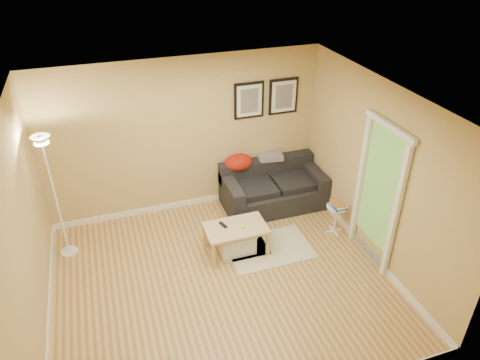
{
  "coord_description": "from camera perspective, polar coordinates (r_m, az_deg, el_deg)",
  "views": [
    {
      "loc": [
        -1.21,
        -4.4,
        4.37
      ],
      "look_at": [
        0.55,
        0.85,
        1.05
      ],
      "focal_mm": 33.27,
      "sensor_mm": 36.0,
      "label": 1
    }
  ],
  "objects": [
    {
      "name": "book_stack",
      "position": [
        7.01,
        12.45,
        -3.08
      ],
      "size": [
        0.24,
        0.29,
        0.08
      ],
      "primitive_type": null,
      "rotation": [
        0.0,
        0.0,
        0.23
      ],
      "color": "navy",
      "rests_on": "side_table"
    },
    {
      "name": "tape_roll",
      "position": [
        6.49,
        0.38,
        -6.04
      ],
      "size": [
        0.07,
        0.07,
        0.03
      ],
      "primitive_type": "cylinder",
      "color": "yellow",
      "rests_on": "coffee_table"
    },
    {
      "name": "framed_print_right",
      "position": [
        7.45,
        5.58,
        10.65
      ],
      "size": [
        0.5,
        0.04,
        0.6
      ],
      "primitive_type": null,
      "color": "black",
      "rests_on": "wall_back"
    },
    {
      "name": "baseboard_back",
      "position": [
        7.8,
        -6.52,
        -2.88
      ],
      "size": [
        4.5,
        0.02,
        0.1
      ],
      "primitive_type": "cube",
      "color": "white",
      "rests_on": "ground"
    },
    {
      "name": "wall_back",
      "position": [
        7.2,
        -7.12,
        5.46
      ],
      "size": [
        4.5,
        0.0,
        4.5
      ],
      "primitive_type": "plane",
      "rotation": [
        1.57,
        0.0,
        0.0
      ],
      "color": "tan",
      "rests_on": "ground"
    },
    {
      "name": "baseboard_left",
      "position": [
        6.25,
        -23.29,
        -16.07
      ],
      "size": [
        0.02,
        4.0,
        0.1
      ],
      "primitive_type": "cube",
      "color": "white",
      "rests_on": "ground"
    },
    {
      "name": "side_table",
      "position": [
        7.18,
        12.11,
        -4.92
      ],
      "size": [
        0.32,
        0.32,
        0.49
      ],
      "primitive_type": null,
      "color": "white",
      "rests_on": "ground"
    },
    {
      "name": "floor_lamp",
      "position": [
        6.72,
        -22.46,
        -2.6
      ],
      "size": [
        0.25,
        0.25,
        1.93
      ],
      "primitive_type": null,
      "color": "white",
      "rests_on": "ground"
    },
    {
      "name": "wall_right",
      "position": [
        6.38,
        17.15,
        0.71
      ],
      "size": [
        0.0,
        4.0,
        4.0
      ],
      "primitive_type": "plane",
      "rotation": [
        1.57,
        0.0,
        -1.57
      ],
      "color": "tan",
      "rests_on": "ground"
    },
    {
      "name": "plaid_throw",
      "position": [
        7.69,
        3.88,
        3.05
      ],
      "size": [
        0.45,
        0.32,
        0.1
      ],
      "primitive_type": null,
      "rotation": [
        0.0,
        0.0,
        -0.14
      ],
      "color": "tan",
      "rests_on": "sofa"
    },
    {
      "name": "doorway",
      "position": [
        6.39,
        17.14,
        -2.14
      ],
      "size": [
        0.12,
        1.01,
        2.13
      ],
      "primitive_type": null,
      "color": "white",
      "rests_on": "ground"
    },
    {
      "name": "green_runner",
      "position": [
        6.83,
        0.55,
        -8.76
      ],
      "size": [
        0.7,
        0.5,
        0.01
      ],
      "primitive_type": "cube",
      "color": "#668C4C",
      "rests_on": "ground"
    },
    {
      "name": "storage_bin",
      "position": [
        6.69,
        -0.5,
        -7.94
      ],
      "size": [
        0.54,
        0.39,
        0.33
      ],
      "primitive_type": null,
      "color": "white",
      "rests_on": "ground"
    },
    {
      "name": "sofa",
      "position": [
        7.6,
        4.3,
        -0.84
      ],
      "size": [
        1.7,
        0.9,
        0.75
      ],
      "primitive_type": null,
      "color": "black",
      "rests_on": "ground"
    },
    {
      "name": "remote_control",
      "position": [
        6.54,
        -2.17,
        -5.78
      ],
      "size": [
        0.1,
        0.17,
        0.02
      ],
      "primitive_type": "cube",
      "rotation": [
        0.0,
        0.0,
        0.33
      ],
      "color": "black",
      "rests_on": "coffee_table"
    },
    {
      "name": "floor",
      "position": [
        6.31,
        -2.33,
        -12.86
      ],
      "size": [
        4.5,
        4.5,
        0.0
      ],
      "primitive_type": "plane",
      "color": "tan",
      "rests_on": "ground"
    },
    {
      "name": "red_throw",
      "position": [
        7.5,
        -0.19,
        2.27
      ],
      "size": [
        0.48,
        0.36,
        0.28
      ],
      "primitive_type": null,
      "color": "#A9280F",
      "rests_on": "sofa"
    },
    {
      "name": "ceiling",
      "position": [
        4.89,
        -2.98,
        9.71
      ],
      "size": [
        4.5,
        4.5,
        0.0
      ],
      "primitive_type": "plane",
      "rotation": [
        3.14,
        0.0,
        0.0
      ],
      "color": "white",
      "rests_on": "wall_back"
    },
    {
      "name": "coffee_table",
      "position": [
        6.65,
        -0.53,
        -7.58
      ],
      "size": [
        1.03,
        0.81,
        0.45
      ],
      "primitive_type": null,
      "rotation": [
        0.0,
        0.0,
        -0.32
      ],
      "color": "tan",
      "rests_on": "ground"
    },
    {
      "name": "wall_front",
      "position": [
        4.08,
        5.73,
        -18.08
      ],
      "size": [
        4.5,
        0.0,
        4.5
      ],
      "primitive_type": "plane",
      "rotation": [
        -1.57,
        0.0,
        0.0
      ],
      "color": "tan",
      "rests_on": "ground"
    },
    {
      "name": "area_rug",
      "position": [
        6.84,
        3.77,
        -8.73
      ],
      "size": [
        1.25,
        0.85,
        0.01
      ],
      "primitive_type": "cube",
      "color": "beige",
      "rests_on": "ground"
    },
    {
      "name": "wall_left",
      "position": [
        5.46,
        -26.08,
        -6.93
      ],
      "size": [
        0.0,
        4.0,
        4.0
      ],
      "primitive_type": "plane",
      "rotation": [
        1.57,
        0.0,
        1.57
      ],
      "color": "tan",
      "rests_on": "ground"
    },
    {
      "name": "framed_print_left",
      "position": [
        7.24,
        1.16,
        10.17
      ],
      "size": [
        0.5,
        0.04,
        0.6
      ],
      "primitive_type": null,
      "color": "black",
      "rests_on": "wall_back"
    },
    {
      "name": "baseboard_right",
      "position": [
        7.06,
        15.53,
        -8.1
      ],
      "size": [
        0.02,
        4.0,
        0.1
      ],
      "primitive_type": "cube",
      "color": "white",
      "rests_on": "ground"
    }
  ]
}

